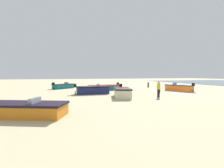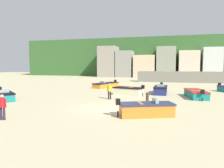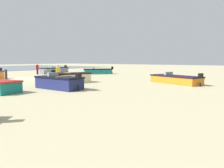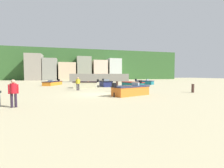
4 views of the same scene
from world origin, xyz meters
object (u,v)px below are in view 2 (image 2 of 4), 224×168
boat_cream_0 (128,91)px  boat_orange_4 (146,109)px  boat_teal_2 (196,94)px  beach_walker_distant (110,90)px  beach_walker_foreground (2,105)px  mooring_post_mid_beach (147,100)px  boat_teal_7 (3,96)px  boat_navy_6 (161,90)px  boat_orange_3 (106,85)px

boat_cream_0 → boat_orange_4: boat_cream_0 is taller
boat_teal_2 → beach_walker_distant: bearing=-166.1°
beach_walker_foreground → beach_walker_distant: bearing=-125.3°
boat_cream_0 → mooring_post_mid_beach: (2.87, -6.33, 0.11)m
boat_teal_7 → boat_cream_0: bearing=159.1°
boat_cream_0 → mooring_post_mid_beach: bearing=-140.8°
mooring_post_mid_beach → beach_walker_foreground: size_ratio=0.73×
boat_navy_6 → boat_teal_7: boat_navy_6 is taller
boat_teal_2 → boat_teal_7: boat_teal_2 is taller
boat_orange_3 → boat_orange_4: size_ratio=1.32×
beach_walker_foreground → boat_navy_6: bearing=-132.0°
beach_walker_foreground → beach_walker_distant: size_ratio=1.00×
boat_teal_2 → boat_teal_7: size_ratio=1.12×
boat_teal_2 → beach_walker_distant: (-8.59, -3.54, 0.54)m
boat_orange_4 → beach_walker_foreground: bearing=-90.4°
boat_orange_3 → mooring_post_mid_beach: size_ratio=4.38×
boat_teal_2 → boat_orange_3: bearing=139.6°
boat_navy_6 → beach_walker_foreground: 18.01m
boat_cream_0 → beach_walker_distant: (-1.26, -3.42, 0.47)m
boat_teal_7 → mooring_post_mid_beach: (14.28, 0.28, 0.18)m
boat_teal_7 → beach_walker_foreground: beach_walker_foreground is taller
boat_orange_3 → boat_teal_2: bearing=168.7°
boat_teal_7 → mooring_post_mid_beach: bearing=130.1°
boat_teal_2 → boat_teal_7: bearing=-168.8°
boat_orange_3 → boat_teal_7: bearing=87.3°
boat_orange_3 → boat_teal_7: boat_teal_7 is taller
boat_cream_0 → boat_teal_7: 13.19m
boat_navy_6 → boat_teal_7: (-14.95, -9.07, -0.06)m
boat_orange_4 → boat_teal_7: bearing=-124.3°
boat_orange_3 → boat_navy_6: boat_navy_6 is taller
boat_teal_2 → boat_orange_4: (-4.16, -9.83, 0.06)m
boat_orange_3 → boat_teal_7: size_ratio=1.23×
boat_navy_6 → boat_teal_7: bearing=31.4°
beach_walker_foreground → boat_teal_2: bearing=-146.0°
boat_teal_7 → mooring_post_mid_beach: 14.29m
boat_orange_4 → boat_teal_7: size_ratio=0.93×
mooring_post_mid_beach → boat_orange_4: bearing=-85.0°
boat_navy_6 → beach_walker_distant: beach_walker_distant is taller
boat_navy_6 → mooring_post_mid_beach: boat_navy_6 is taller
boat_orange_4 → mooring_post_mid_beach: (-0.30, 3.38, 0.12)m
beach_walker_distant → boat_cream_0: bearing=-107.9°
boat_teal_2 → mooring_post_mid_beach: mooring_post_mid_beach is taller
boat_orange_3 → mooring_post_mid_beach: (8.06, -14.22, 0.21)m
beach_walker_foreground → boat_cream_0: bearing=-124.6°
boat_orange_4 → beach_walker_foreground: 9.26m
boat_orange_4 → boat_teal_7: (-14.58, 3.11, -0.05)m
boat_cream_0 → boat_orange_4: (3.17, -9.71, -0.01)m
mooring_post_mid_beach → boat_teal_2: bearing=55.4°
beach_walker_distant → mooring_post_mid_beach: bearing=147.1°
boat_cream_0 → boat_navy_6: bearing=-40.4°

